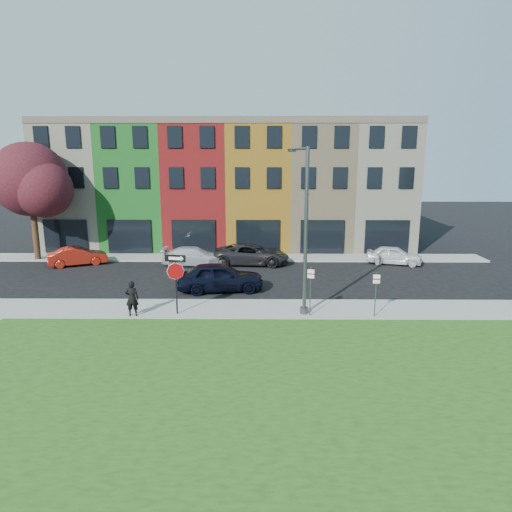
{
  "coord_description": "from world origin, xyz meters",
  "views": [
    {
      "loc": [
        0.16,
        -18.79,
        7.58
      ],
      "look_at": [
        -0.05,
        4.0,
        2.6
      ],
      "focal_mm": 32.0,
      "sensor_mm": 36.0,
      "label": 1
    }
  ],
  "objects_px": {
    "stop_sign": "(176,272)",
    "man": "(132,298)",
    "street_lamp": "(304,232)",
    "sedan_near": "(220,277)"
  },
  "relations": [
    {
      "from": "stop_sign",
      "to": "street_lamp",
      "type": "xyz_separation_m",
      "value": [
        6.1,
        0.31,
        1.9
      ]
    },
    {
      "from": "stop_sign",
      "to": "man",
      "type": "relative_size",
      "value": 1.7
    },
    {
      "from": "stop_sign",
      "to": "man",
      "type": "distance_m",
      "value": 2.43
    },
    {
      "from": "man",
      "to": "sedan_near",
      "type": "relative_size",
      "value": 0.34
    },
    {
      "from": "man",
      "to": "stop_sign",
      "type": "bearing_deg",
      "value": -173.83
    },
    {
      "from": "man",
      "to": "sedan_near",
      "type": "distance_m",
      "value": 5.93
    },
    {
      "from": "stop_sign",
      "to": "street_lamp",
      "type": "height_order",
      "value": "street_lamp"
    },
    {
      "from": "stop_sign",
      "to": "sedan_near",
      "type": "bearing_deg",
      "value": 79.13
    },
    {
      "from": "stop_sign",
      "to": "man",
      "type": "xyz_separation_m",
      "value": [
        -2.07,
        -0.28,
        -1.23
      ]
    },
    {
      "from": "stop_sign",
      "to": "street_lamp",
      "type": "bearing_deg",
      "value": 14.18
    }
  ]
}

